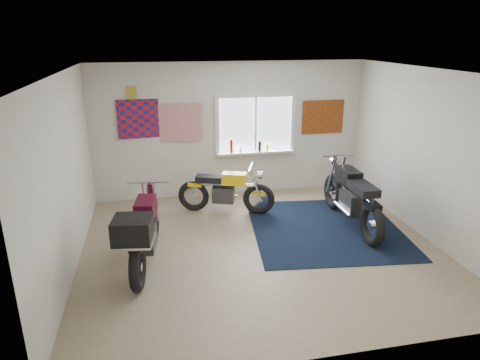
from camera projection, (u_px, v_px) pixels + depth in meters
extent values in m
plane|color=#9E896B|center=(260.00, 247.00, 6.76)|extent=(5.50, 5.50, 0.00)
plane|color=white|center=(263.00, 72.00, 5.88)|extent=(5.50, 5.50, 0.00)
plane|color=silver|center=(231.00, 130.00, 8.64)|extent=(5.50, 0.00, 5.50)
plane|color=silver|center=(328.00, 241.00, 4.01)|extent=(5.50, 0.00, 5.50)
plane|color=silver|center=(65.00, 177.00, 5.80)|extent=(0.00, 5.00, 5.00)
plane|color=silver|center=(428.00, 155.00, 6.85)|extent=(0.00, 5.00, 5.00)
cube|color=black|center=(325.00, 228.00, 7.40)|extent=(2.78, 2.87, 0.01)
cube|color=white|center=(255.00, 124.00, 8.69)|extent=(1.50, 0.02, 1.10)
cube|color=white|center=(256.00, 95.00, 8.48)|extent=(1.66, 0.06, 0.08)
cube|color=white|center=(255.00, 153.00, 8.86)|extent=(1.66, 0.06, 0.08)
cube|color=white|center=(217.00, 126.00, 8.52)|extent=(0.08, 0.06, 1.10)
cube|color=white|center=(293.00, 123.00, 8.82)|extent=(0.08, 0.06, 1.10)
cube|color=white|center=(255.00, 125.00, 8.67)|extent=(0.04, 0.06, 1.10)
cube|color=white|center=(256.00, 152.00, 8.80)|extent=(1.60, 0.16, 0.04)
cylinder|color=maroon|center=(231.00, 146.00, 8.64)|extent=(0.07, 0.07, 0.28)
cylinder|color=silver|center=(240.00, 150.00, 8.71)|extent=(0.06, 0.06, 0.12)
cylinder|color=black|center=(260.00, 146.00, 8.77)|extent=(0.06, 0.06, 0.22)
cylinder|color=orange|center=(267.00, 148.00, 8.81)|extent=(0.05, 0.05, 0.14)
plane|color=red|center=(144.00, 119.00, 8.20)|extent=(1.00, 0.07, 1.00)
plane|color=red|center=(178.00, 123.00, 8.34)|extent=(0.90, 0.09, 0.90)
cube|color=olive|center=(131.00, 93.00, 8.00)|extent=(0.18, 0.02, 0.24)
cube|color=#A54C14|center=(323.00, 117.00, 8.93)|extent=(0.90, 0.03, 0.70)
torus|color=black|center=(259.00, 199.00, 7.92)|extent=(0.60, 0.30, 0.59)
torus|color=black|center=(194.00, 196.00, 8.08)|extent=(0.60, 0.30, 0.59)
cylinder|color=silver|center=(259.00, 199.00, 7.92)|extent=(0.12, 0.12, 0.10)
cylinder|color=silver|center=(194.00, 196.00, 8.08)|extent=(0.12, 0.12, 0.10)
cylinder|color=silver|center=(226.00, 185.00, 7.92)|extent=(1.08, 0.44, 0.08)
cube|color=#2F2F32|center=(223.00, 194.00, 7.98)|extent=(0.46, 0.36, 0.30)
cylinder|color=silver|center=(225.00, 196.00, 8.15)|extent=(0.48, 0.22, 0.06)
cube|color=yellow|center=(234.00, 179.00, 7.86)|extent=(0.49, 0.36, 0.21)
cube|color=black|center=(209.00, 178.00, 7.92)|extent=(0.54, 0.39, 0.11)
cube|color=yellow|center=(195.00, 184.00, 7.99)|extent=(0.30, 0.22, 0.07)
cube|color=yellow|center=(259.00, 194.00, 7.89)|extent=(0.27, 0.20, 0.04)
cylinder|color=silver|center=(250.00, 167.00, 7.75)|extent=(0.21, 0.53, 0.03)
cylinder|color=silver|center=(260.00, 175.00, 7.77)|extent=(0.13, 0.16, 0.14)
torus|color=black|center=(333.00, 192.00, 8.16)|extent=(0.15, 0.69, 0.69)
torus|color=black|center=(372.00, 225.00, 6.74)|extent=(0.15, 0.69, 0.69)
cylinder|color=silver|center=(333.00, 192.00, 8.16)|extent=(0.11, 0.12, 0.12)
cylinder|color=silver|center=(372.00, 225.00, 6.74)|extent=(0.11, 0.12, 0.12)
cylinder|color=silver|center=(352.00, 188.00, 7.34)|extent=(0.11, 1.38, 0.10)
cube|color=#2F2F32|center=(353.00, 202.00, 7.37)|extent=(0.31, 0.50, 0.37)
cylinder|color=silver|center=(343.00, 209.00, 7.37)|extent=(0.08, 0.60, 0.08)
cube|color=black|center=(348.00, 176.00, 7.47)|extent=(0.29, 0.55, 0.26)
cube|color=black|center=(364.00, 189.00, 6.94)|extent=(0.31, 0.61, 0.13)
cube|color=black|center=(372.00, 205.00, 6.69)|extent=(0.18, 0.33, 0.09)
cube|color=black|center=(334.00, 185.00, 8.12)|extent=(0.16, 0.31, 0.05)
cylinder|color=silver|center=(341.00, 155.00, 7.73)|extent=(0.68, 0.04, 0.04)
cylinder|color=silver|center=(335.00, 161.00, 7.99)|extent=(0.18, 0.11, 0.18)
torus|color=black|center=(153.00, 221.00, 6.91)|extent=(0.23, 0.69, 0.67)
torus|color=black|center=(138.00, 267.00, 5.54)|extent=(0.23, 0.69, 0.67)
cylinder|color=silver|center=(153.00, 221.00, 6.91)|extent=(0.12, 0.13, 0.11)
cylinder|color=silver|center=(138.00, 267.00, 5.54)|extent=(0.12, 0.13, 0.11)
cylinder|color=silver|center=(144.00, 222.00, 6.12)|extent=(0.28, 1.30, 0.09)
cube|color=#2F2F32|center=(145.00, 238.00, 6.15)|extent=(0.35, 0.50, 0.35)
cylinder|color=silver|center=(134.00, 244.00, 6.17)|extent=(0.15, 0.57, 0.07)
cube|color=#3D0918|center=(146.00, 207.00, 6.25)|extent=(0.34, 0.55, 0.25)
cube|color=black|center=(140.00, 225.00, 5.74)|extent=(0.37, 0.61, 0.12)
cube|color=#3D0918|center=(137.00, 245.00, 5.50)|extent=(0.21, 0.33, 0.08)
cube|color=#3D0918|center=(152.00, 214.00, 6.87)|extent=(0.19, 0.31, 0.05)
cylinder|color=silver|center=(148.00, 182.00, 6.50)|extent=(0.64, 0.13, 0.04)
cylinder|color=silver|center=(151.00, 188.00, 6.75)|extent=(0.18, 0.13, 0.17)
cube|color=black|center=(133.00, 230.00, 5.26)|extent=(0.52, 0.50, 0.31)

